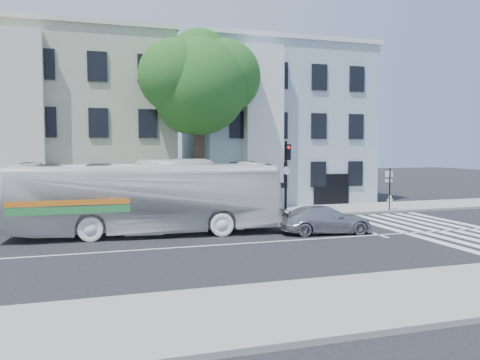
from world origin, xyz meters
name	(u,v)px	position (x,y,z in m)	size (l,w,h in m)	color
ground	(243,244)	(0.00, 0.00, 0.00)	(120.00, 120.00, 0.00)	black
sidewalk_far	(202,215)	(0.00, 8.00, 0.07)	(80.00, 4.00, 0.15)	gray
sidewalk_near	(338,303)	(0.00, -8.00, 0.07)	(80.00, 4.00, 0.15)	gray
building_left	(76,125)	(-7.00, 15.00, 5.50)	(12.00, 10.00, 11.00)	#A5A78C
building_right	(272,127)	(7.00, 15.00, 5.50)	(12.00, 10.00, 11.00)	#A3BAC2
street_tree	(199,81)	(0.06, 8.74, 7.83)	(7.30, 5.90, 11.10)	#2D2116
bus	(147,197)	(-3.56, 3.34, 1.72)	(12.35, 2.89, 3.44)	white
sedan	(325,220)	(4.38, 1.14, 0.63)	(4.37, 1.77, 1.27)	#A9AAB0
hedge	(179,213)	(-1.57, 6.30, 0.50)	(8.50, 0.84, 0.70)	#34611F
traffic_signal	(287,168)	(4.44, 5.96, 2.81)	(0.45, 0.54, 4.35)	black
fire_hydrant	(390,200)	(12.73, 8.11, 0.50)	(0.38, 0.22, 0.68)	silver
far_sign_pole	(389,184)	(11.28, 6.14, 1.78)	(0.47, 0.19, 2.59)	black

